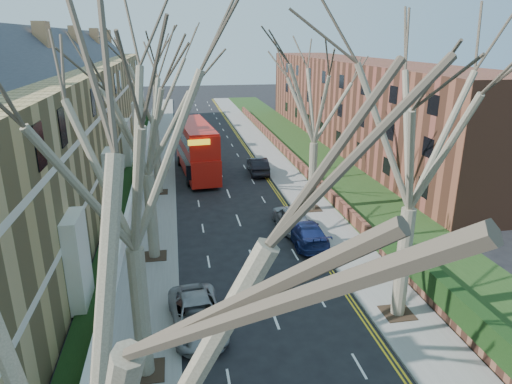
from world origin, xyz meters
TOP-DOWN VIEW (x-y plane):
  - pavement_left at (-6.00, 39.00)m, footprint 3.00×102.00m
  - pavement_right at (6.00, 39.00)m, footprint 3.00×102.00m
  - terrace_left at (-13.65, 31.00)m, footprint 9.70×78.00m
  - flats_right at (17.46, 43.00)m, footprint 13.97×54.00m
  - front_wall_left at (-7.65, 31.00)m, footprint 0.30×78.00m
  - grass_verge_right at (10.50, 39.00)m, footprint 6.00×102.00m
  - tree_left_near at (-5.70, -4.00)m, footprint 9.80×9.80m
  - tree_left_mid at (-5.70, 6.00)m, footprint 10.50×10.50m
  - tree_left_far at (-5.70, 16.00)m, footprint 10.15×10.15m
  - tree_left_dist at (-5.70, 28.00)m, footprint 10.50×10.50m
  - tree_right_mid at (5.70, 8.00)m, footprint 10.50×10.50m
  - tree_right_far at (5.70, 22.00)m, footprint 10.15×10.15m
  - double_decker_bus at (-2.25, 33.28)m, footprint 3.66×11.58m
  - car_left_far at (-3.58, 8.66)m, footprint 2.68×5.05m
  - car_right_near at (3.70, 16.53)m, footprint 2.06×4.99m
  - car_right_mid at (3.38, 19.01)m, footprint 2.02×4.64m
  - car_right_far at (3.52, 32.50)m, footprint 1.87×4.85m

SIDE VIEW (x-z plane):
  - pavement_left at x=-6.00m, z-range 0.00..0.12m
  - pavement_right at x=6.00m, z-range 0.00..0.12m
  - grass_verge_right at x=10.50m, z-range 0.12..0.18m
  - front_wall_left at x=-7.65m, z-range 0.12..1.12m
  - car_left_far at x=-3.58m, z-range 0.00..1.35m
  - car_right_near at x=3.70m, z-range 0.00..1.45m
  - car_right_mid at x=3.38m, z-range 0.00..1.56m
  - car_right_far at x=3.52m, z-range 0.00..1.58m
  - double_decker_bus at x=-2.25m, z-range -0.03..4.71m
  - flats_right at x=17.46m, z-range -0.02..9.98m
  - terrace_left at x=-13.65m, z-range -1.27..12.33m
  - tree_left_near at x=-5.70m, z-range 2.06..15.79m
  - tree_left_far at x=-5.70m, z-range 2.13..16.35m
  - tree_right_far at x=5.70m, z-range 2.13..16.35m
  - tree_left_mid at x=-5.70m, z-range 2.20..16.91m
  - tree_right_mid at x=5.70m, z-range 2.20..16.91m
  - tree_left_dist at x=-5.70m, z-range 2.20..16.91m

